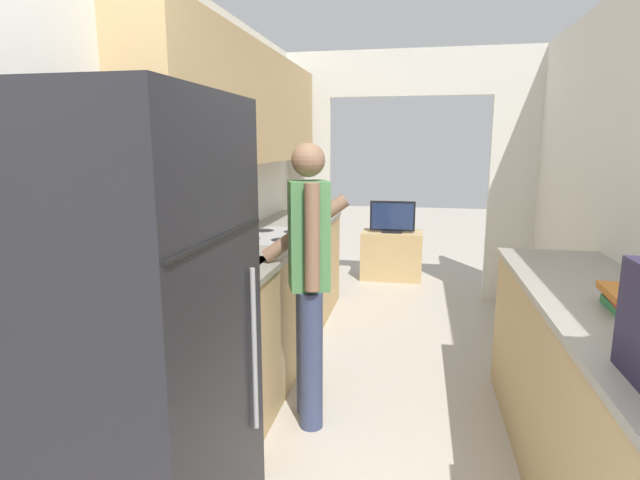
# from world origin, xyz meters

# --- Properties ---
(wall_left) EXTENTS (0.38, 6.75, 2.50)m
(wall_left) POSITION_xyz_m (-1.20, 2.03, 1.50)
(wall_left) COLOR silver
(wall_left) RESTS_ON ground_plane
(wall_far_with_doorway) EXTENTS (2.91, 0.06, 2.50)m
(wall_far_with_doorway) POSITION_xyz_m (0.00, 4.38, 1.44)
(wall_far_with_doorway) COLOR silver
(wall_far_with_doorway) RESTS_ON ground_plane
(counter_left) EXTENTS (0.62, 2.94, 0.91)m
(counter_left) POSITION_xyz_m (-0.95, 2.63, 0.46)
(counter_left) COLOR tan
(counter_left) RESTS_ON ground_plane
(counter_right) EXTENTS (0.62, 2.42, 0.91)m
(counter_right) POSITION_xyz_m (0.95, 1.33, 0.46)
(counter_right) COLOR tan
(counter_right) RESTS_ON ground_plane
(refrigerator) EXTENTS (0.74, 0.84, 1.76)m
(refrigerator) POSITION_xyz_m (-0.90, 0.76, 0.88)
(refrigerator) COLOR black
(refrigerator) RESTS_ON ground_plane
(range_oven) EXTENTS (0.66, 0.78, 1.05)m
(range_oven) POSITION_xyz_m (-0.94, 2.70, 0.46)
(range_oven) COLOR #B7B7BC
(range_oven) RESTS_ON ground_plane
(person) EXTENTS (0.51, 0.45, 1.59)m
(person) POSITION_xyz_m (-0.46, 1.78, 0.85)
(person) COLOR #384266
(person) RESTS_ON ground_plane
(book_stack) EXTENTS (0.25, 0.30, 0.09)m
(book_stack) POSITION_xyz_m (0.99, 1.30, 0.96)
(book_stack) COLOR #33894C
(book_stack) RESTS_ON counter_right
(tv_cabinet) EXTENTS (0.71, 0.42, 0.56)m
(tv_cabinet) POSITION_xyz_m (-0.17, 5.01, 0.28)
(tv_cabinet) COLOR tan
(tv_cabinet) RESTS_ON ground_plane
(television) EXTENTS (0.52, 0.16, 0.37)m
(television) POSITION_xyz_m (-0.17, 4.97, 0.74)
(television) COLOR black
(television) RESTS_ON tv_cabinet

